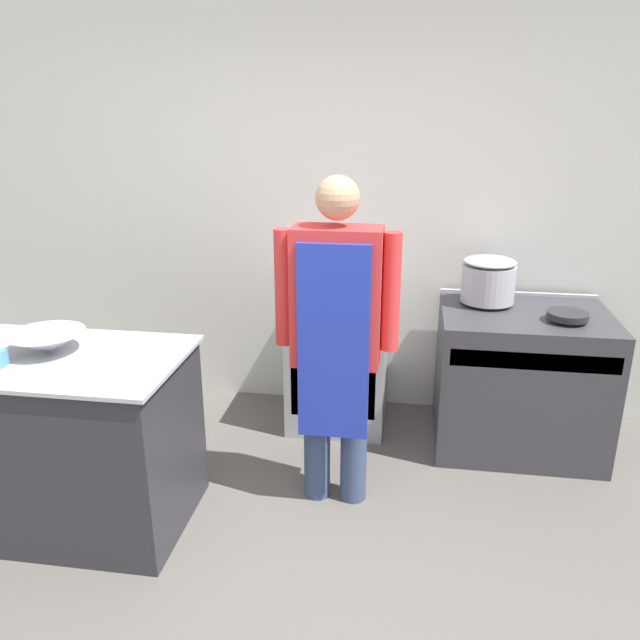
% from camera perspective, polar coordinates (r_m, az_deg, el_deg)
% --- Properties ---
extents(wall_back, '(8.00, 0.05, 2.70)m').
position_cam_1_polar(wall_back, '(4.17, 1.56, 9.82)').
color(wall_back, silver).
rests_on(wall_back, ground_plane).
extents(prep_counter, '(1.15, 0.76, 0.90)m').
position_cam_1_polar(prep_counter, '(3.38, -21.61, -10.17)').
color(prep_counter, '#2D2D33').
rests_on(prep_counter, ground_plane).
extents(stove, '(0.98, 0.76, 0.88)m').
position_cam_1_polar(stove, '(4.02, 17.76, -5.17)').
color(stove, '#38383D').
rests_on(stove, ground_plane).
extents(fridge_unit, '(0.62, 0.58, 0.85)m').
position_cam_1_polar(fridge_unit, '(4.10, 1.70, -3.85)').
color(fridge_unit, '#A8ADB2').
rests_on(fridge_unit, ground_plane).
extents(person_cook, '(0.62, 0.24, 1.72)m').
position_cam_1_polar(person_cook, '(3.09, 1.49, -0.75)').
color(person_cook, '#38476B').
rests_on(person_cook, ground_plane).
extents(mixing_bowl, '(0.37, 0.37, 0.10)m').
position_cam_1_polar(mixing_bowl, '(3.26, -23.70, -1.87)').
color(mixing_bowl, '#B2B5BC').
rests_on(mixing_bowl, prep_counter).
extents(stock_pot, '(0.32, 0.32, 0.28)m').
position_cam_1_polar(stock_pot, '(3.92, 15.15, 3.62)').
color(stock_pot, '#B2B5BC').
rests_on(stock_pot, stove).
extents(saute_pan, '(0.23, 0.23, 0.04)m').
position_cam_1_polar(saute_pan, '(3.78, 21.70, 0.41)').
color(saute_pan, '#262628').
rests_on(saute_pan, stove).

